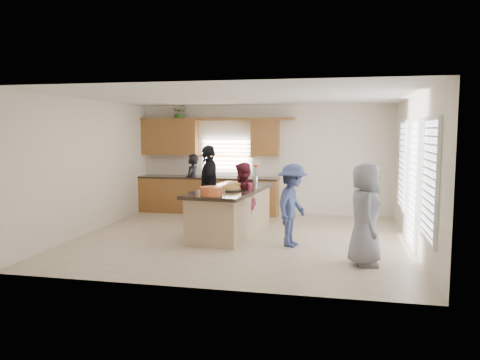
% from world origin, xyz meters
% --- Properties ---
extents(floor, '(6.50, 6.50, 0.00)m').
position_xyz_m(floor, '(0.00, 0.00, 0.00)').
color(floor, beige).
rests_on(floor, ground).
extents(room_shell, '(6.52, 6.02, 2.81)m').
position_xyz_m(room_shell, '(0.00, 0.00, 1.90)').
color(room_shell, silver).
rests_on(room_shell, ground).
extents(back_cabinetry, '(4.08, 0.66, 2.46)m').
position_xyz_m(back_cabinetry, '(-1.47, 2.73, 0.91)').
color(back_cabinetry, '#94602B').
rests_on(back_cabinetry, ground).
extents(right_wall_glazing, '(0.06, 4.00, 2.25)m').
position_xyz_m(right_wall_glazing, '(3.22, -0.13, 1.34)').
color(right_wall_glazing, white).
rests_on(right_wall_glazing, ground).
extents(island, '(1.45, 2.81, 0.95)m').
position_xyz_m(island, '(-0.29, 0.39, 0.45)').
color(island, tan).
rests_on(island, ground).
extents(platter_front, '(0.49, 0.49, 0.20)m').
position_xyz_m(platter_front, '(-0.24, 0.11, 0.98)').
color(platter_front, black).
rests_on(platter_front, island).
extents(platter_mid, '(0.46, 0.46, 0.19)m').
position_xyz_m(platter_mid, '(-0.11, 0.67, 0.98)').
color(platter_mid, black).
rests_on(platter_mid, island).
extents(platter_back, '(0.37, 0.37, 0.15)m').
position_xyz_m(platter_back, '(-0.32, 0.83, 0.98)').
color(platter_back, black).
rests_on(platter_back, island).
extents(salad_bowl, '(0.42, 0.42, 0.16)m').
position_xyz_m(salad_bowl, '(-0.42, -0.64, 1.04)').
color(salad_bowl, orange).
rests_on(salad_bowl, island).
extents(clear_cup, '(0.08, 0.08, 0.09)m').
position_xyz_m(clear_cup, '(-0.20, -0.60, 0.99)').
color(clear_cup, white).
rests_on(clear_cup, island).
extents(plate_stack, '(0.23, 0.23, 0.05)m').
position_xyz_m(plate_stack, '(-0.22, 1.45, 0.98)').
color(plate_stack, '#A584C0').
rests_on(plate_stack, island).
extents(flower_vase, '(0.14, 0.14, 0.42)m').
position_xyz_m(flower_vase, '(0.01, 1.62, 1.17)').
color(flower_vase, silver).
rests_on(flower_vase, island).
extents(potted_plant, '(0.44, 0.40, 0.42)m').
position_xyz_m(potted_plant, '(-2.21, 2.82, 2.61)').
color(potted_plant, '#376F2C').
rests_on(potted_plant, back_cabinetry).
extents(woman_left_back, '(0.39, 0.58, 1.54)m').
position_xyz_m(woman_left_back, '(-1.83, 2.60, 0.77)').
color(woman_left_back, black).
rests_on(woman_left_back, ground).
extents(woman_left_mid, '(0.61, 0.76, 1.51)m').
position_xyz_m(woman_left_mid, '(-0.01, 0.24, 0.75)').
color(woman_left_mid, maroon).
rests_on(woman_left_mid, ground).
extents(woman_left_front, '(0.77, 1.16, 1.83)m').
position_xyz_m(woman_left_front, '(-0.93, 1.00, 0.92)').
color(woman_left_front, black).
rests_on(woman_left_front, ground).
extents(woman_right_back, '(0.81, 1.11, 1.55)m').
position_xyz_m(woman_right_back, '(1.07, -0.37, 0.77)').
color(woman_right_back, navy).
rests_on(woman_right_back, ground).
extents(woman_right_front, '(0.56, 0.83, 1.65)m').
position_xyz_m(woman_right_front, '(2.32, -1.37, 0.82)').
color(woman_right_front, slate).
rests_on(woman_right_front, ground).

